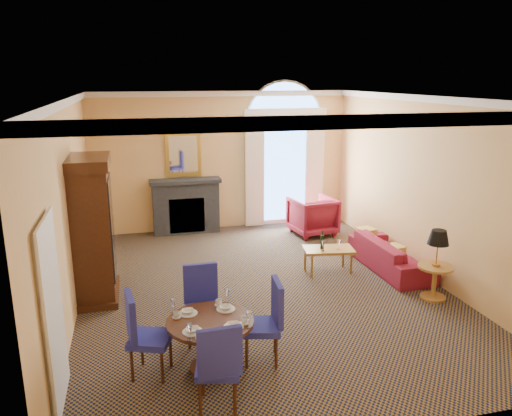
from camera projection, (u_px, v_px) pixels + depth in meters
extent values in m
plane|color=black|center=(263.00, 289.00, 8.52)|extent=(7.50, 7.50, 0.00)
cube|color=#F0BC72|center=(222.00, 161.00, 11.63)|extent=(6.00, 0.04, 3.20)
cube|color=#F0BC72|center=(69.00, 209.00, 7.41)|extent=(0.04, 7.50, 3.20)
cube|color=#F0BC72|center=(427.00, 188.00, 8.82)|extent=(0.04, 7.50, 3.20)
cube|color=white|center=(264.00, 97.00, 7.71)|extent=(6.00, 7.50, 0.04)
cube|color=white|center=(264.00, 101.00, 7.72)|extent=(6.00, 7.50, 0.12)
cube|color=white|center=(53.00, 317.00, 5.31)|extent=(0.08, 0.90, 2.06)
cube|color=#303439|center=(186.00, 207.00, 11.49)|extent=(1.50, 0.40, 1.20)
cube|color=#303439|center=(185.00, 180.00, 11.30)|extent=(1.60, 0.46, 0.08)
cube|color=#E8BE44|center=(183.00, 154.00, 11.34)|extent=(0.80, 0.04, 1.00)
cube|color=silver|center=(183.00, 154.00, 11.32)|extent=(0.64, 0.02, 0.84)
cube|color=white|center=(284.00, 173.00, 12.06)|extent=(1.90, 0.04, 2.50)
cube|color=#80A6D6|center=(284.00, 173.00, 12.05)|extent=(1.70, 0.02, 2.30)
cylinder|color=white|center=(284.00, 121.00, 11.74)|extent=(1.90, 0.04, 1.90)
cube|color=white|center=(255.00, 176.00, 11.77)|extent=(0.45, 0.06, 2.45)
cube|color=white|center=(314.00, 173.00, 12.12)|extent=(0.45, 0.06, 2.45)
cube|color=white|center=(286.00, 115.00, 11.59)|extent=(2.00, 0.08, 0.30)
cube|color=#35190C|center=(93.00, 234.00, 7.95)|extent=(0.59, 1.08, 2.15)
cube|color=#35190C|center=(87.00, 162.00, 7.66)|extent=(0.67, 1.18, 0.17)
cube|color=#35190C|center=(98.00, 293.00, 8.21)|extent=(0.67, 1.18, 0.11)
cylinder|color=#35190C|center=(210.00, 322.00, 6.00)|extent=(1.06, 1.06, 0.04)
cylinder|color=#35190C|center=(211.00, 347.00, 6.09)|extent=(0.14, 0.14, 0.63)
cylinder|color=#35190C|center=(211.00, 368.00, 6.16)|extent=(0.53, 0.53, 0.05)
cylinder|color=white|center=(226.00, 309.00, 6.28)|extent=(0.24, 0.24, 0.01)
imported|color=white|center=(226.00, 307.00, 6.27)|extent=(0.15, 0.15, 0.04)
imported|color=white|center=(219.00, 302.00, 6.39)|extent=(0.09, 0.09, 0.07)
cylinder|color=white|center=(188.00, 313.00, 6.16)|extent=(0.24, 0.24, 0.01)
imported|color=white|center=(188.00, 311.00, 6.16)|extent=(0.15, 0.15, 0.04)
imported|color=white|center=(176.00, 314.00, 6.06)|extent=(0.09, 0.09, 0.07)
cylinder|color=white|center=(193.00, 332.00, 5.72)|extent=(0.24, 0.24, 0.01)
imported|color=white|center=(193.00, 330.00, 5.71)|extent=(0.15, 0.15, 0.04)
imported|color=white|center=(200.00, 334.00, 5.59)|extent=(0.09, 0.09, 0.07)
cylinder|color=white|center=(233.00, 327.00, 5.83)|extent=(0.24, 0.24, 0.01)
imported|color=white|center=(233.00, 325.00, 5.82)|extent=(0.15, 0.15, 0.04)
imported|color=white|center=(244.00, 320.00, 5.91)|extent=(0.09, 0.09, 0.07)
cube|color=navy|center=(203.00, 310.00, 6.71)|extent=(0.54, 0.54, 0.08)
cube|color=navy|center=(200.00, 283.00, 6.83)|extent=(0.47, 0.08, 0.56)
cylinder|color=#35190C|center=(217.00, 320.00, 6.96)|extent=(0.04, 0.04, 0.43)
cylinder|color=#35190C|center=(191.00, 321.00, 6.94)|extent=(0.04, 0.04, 0.43)
cylinder|color=#35190C|center=(217.00, 333.00, 6.61)|extent=(0.04, 0.04, 0.43)
cylinder|color=#35190C|center=(189.00, 334.00, 6.58)|extent=(0.04, 0.04, 0.43)
cube|color=navy|center=(218.00, 368.00, 5.38)|extent=(0.56, 0.56, 0.08)
cube|color=navy|center=(220.00, 353.00, 5.10)|extent=(0.47, 0.09, 0.56)
cylinder|color=#35190C|center=(200.00, 399.00, 5.26)|extent=(0.04, 0.04, 0.43)
cylinder|color=#35190C|center=(235.00, 398.00, 5.27)|extent=(0.04, 0.04, 0.43)
cylinder|color=#35190C|center=(203.00, 379.00, 5.61)|extent=(0.04, 0.04, 0.43)
cylinder|color=#35190C|center=(235.00, 378.00, 5.62)|extent=(0.04, 0.04, 0.43)
cube|color=navy|center=(261.00, 327.00, 6.26)|extent=(0.56, 0.56, 0.08)
cube|color=navy|center=(277.00, 302.00, 6.25)|extent=(0.11, 0.47, 0.56)
cylinder|color=#35190C|center=(276.00, 353.00, 6.15)|extent=(0.04, 0.04, 0.43)
cylinder|color=#35190C|center=(275.00, 338.00, 6.50)|extent=(0.04, 0.04, 0.43)
cylinder|color=#35190C|center=(247.00, 353.00, 6.14)|extent=(0.04, 0.04, 0.43)
cylinder|color=#35190C|center=(247.00, 338.00, 6.50)|extent=(0.04, 0.04, 0.43)
cube|color=navy|center=(151.00, 339.00, 5.96)|extent=(0.60, 0.60, 0.08)
cube|color=navy|center=(131.00, 317.00, 5.86)|extent=(0.13, 0.47, 0.56)
cylinder|color=#35190C|center=(142.00, 349.00, 6.22)|extent=(0.04, 0.04, 0.43)
cylinder|color=#35190C|center=(132.00, 366.00, 5.87)|extent=(0.04, 0.04, 0.43)
cylinder|color=#35190C|center=(171.00, 351.00, 6.19)|extent=(0.04, 0.04, 0.43)
cylinder|color=#35190C|center=(162.00, 367.00, 5.83)|extent=(0.04, 0.04, 0.43)
imported|color=maroon|center=(391.00, 254.00, 9.32)|extent=(0.82, 2.02, 0.59)
imported|color=maroon|center=(312.00, 216.00, 11.39)|extent=(1.05, 1.07, 0.86)
cube|color=#AA7633|center=(328.00, 250.00, 9.15)|extent=(0.97, 0.64, 0.05)
cylinder|color=#AA7633|center=(312.00, 267.00, 8.95)|extent=(0.04, 0.04, 0.40)
cylinder|color=#AA7633|center=(351.00, 263.00, 9.13)|extent=(0.04, 0.04, 0.40)
cylinder|color=#AA7633|center=(305.00, 260.00, 9.29)|extent=(0.04, 0.04, 0.40)
cylinder|color=#AA7633|center=(343.00, 256.00, 9.47)|extent=(0.04, 0.04, 0.40)
cylinder|color=#AA7633|center=(436.00, 267.00, 8.03)|extent=(0.56, 0.56, 0.04)
cylinder|color=#AA7633|center=(434.00, 283.00, 8.10)|extent=(0.07, 0.07, 0.52)
cylinder|color=#AA7633|center=(433.00, 297.00, 8.16)|extent=(0.41, 0.41, 0.04)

